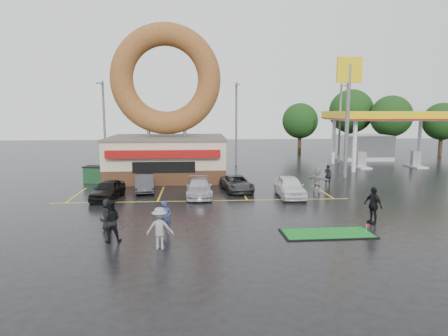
{
  "coord_description": "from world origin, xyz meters",
  "views": [
    {
      "loc": [
        -0.38,
        -22.77,
        6.04
      ],
      "look_at": [
        1.44,
        3.5,
        2.2
      ],
      "focal_mm": 32.0,
      "sensor_mm": 36.0,
      "label": 1
    }
  ],
  "objects": [
    {
      "name": "car_grey",
      "position": [
        2.62,
        6.47,
        0.58
      ],
      "size": [
        2.47,
        4.42,
        1.17
      ],
      "primitive_type": "imported",
      "rotation": [
        0.0,
        0.0,
        0.13
      ],
      "color": "#2E2D30",
      "rests_on": "ground"
    },
    {
      "name": "person_walker_near",
      "position": [
        8.48,
        5.59,
        0.92
      ],
      "size": [
        1.59,
        1.61,
        1.85
      ],
      "primitive_type": "imported",
      "rotation": [
        0.0,
        0.0,
        2.34
      ],
      "color": "gray",
      "rests_on": "ground"
    },
    {
      "name": "putting_green",
      "position": [
        5.99,
        -4.26,
        0.04
      ],
      "size": [
        4.51,
        2.03,
        0.56
      ],
      "color": "black",
      "rests_on": "ground"
    },
    {
      "name": "streetlight_left",
      "position": [
        -10.0,
        19.92,
        4.78
      ],
      "size": [
        0.4,
        2.21,
        9.0
      ],
      "color": "slate",
      "rests_on": "ground"
    },
    {
      "name": "person_blackjkt",
      "position": [
        -4.36,
        -4.69,
        0.99
      ],
      "size": [
        1.06,
        0.88,
        1.98
      ],
      "primitive_type": "imported",
      "rotation": [
        0.0,
        0.0,
        3.29
      ],
      "color": "black",
      "rests_on": "ground"
    },
    {
      "name": "donut_shop",
      "position": [
        -3.0,
        12.97,
        4.46
      ],
      "size": [
        10.2,
        8.7,
        13.5
      ],
      "color": "#472B19",
      "rests_on": "ground"
    },
    {
      "name": "person_cameraman",
      "position": [
        9.02,
        -2.55,
        0.99
      ],
      "size": [
        0.9,
        1.26,
        1.98
      ],
      "primitive_type": "imported",
      "rotation": [
        0.0,
        0.0,
        -1.17
      ],
      "color": "black",
      "rests_on": "ground"
    },
    {
      "name": "car_white",
      "position": [
        6.1,
        4.23,
        0.73
      ],
      "size": [
        1.77,
        4.31,
        1.46
      ],
      "primitive_type": "imported",
      "rotation": [
        0.0,
        0.0,
        -0.01
      ],
      "color": "white",
      "rests_on": "ground"
    },
    {
      "name": "shell_sign",
      "position": [
        13.0,
        12.0,
        7.38
      ],
      "size": [
        2.2,
        0.36,
        10.6
      ],
      "color": "slate",
      "rests_on": "ground"
    },
    {
      "name": "dumpster",
      "position": [
        -8.8,
        10.94,
        0.65
      ],
      "size": [
        2.03,
        1.58,
        1.3
      ],
      "primitive_type": "cube",
      "rotation": [
        0.0,
        0.0,
        -0.23
      ],
      "color": "#1C4825",
      "rests_on": "ground"
    },
    {
      "name": "tree_far_a",
      "position": [
        26.0,
        30.0,
        5.18
      ],
      "size": [
        5.6,
        5.6,
        8.0
      ],
      "color": "#332114",
      "rests_on": "ground"
    },
    {
      "name": "person_bystander",
      "position": [
        -4.93,
        -2.82,
        0.8
      ],
      "size": [
        0.65,
        0.86,
        1.59
      ],
      "primitive_type": "imported",
      "rotation": [
        0.0,
        0.0,
        1.38
      ],
      "color": "black",
      "rests_on": "ground"
    },
    {
      "name": "car_black",
      "position": [
        -6.44,
        4.36,
        0.67
      ],
      "size": [
        2.05,
        4.08,
        1.33
      ],
      "primitive_type": "imported",
      "rotation": [
        0.0,
        0.0,
        -0.12
      ],
      "color": "black",
      "rests_on": "ground"
    },
    {
      "name": "gas_station",
      "position": [
        20.0,
        20.94,
        3.7
      ],
      "size": [
        12.3,
        13.65,
        5.9
      ],
      "color": "silver",
      "rests_on": "ground"
    },
    {
      "name": "tree_far_c",
      "position": [
        22.0,
        34.0,
        5.84
      ],
      "size": [
        6.3,
        6.3,
        9.0
      ],
      "color": "#332114",
      "rests_on": "ground"
    },
    {
      "name": "ground",
      "position": [
        0.0,
        0.0,
        0.0
      ],
      "size": [
        120.0,
        120.0,
        0.0
      ],
      "primitive_type": "plane",
      "color": "black",
      "rests_on": "ground"
    },
    {
      "name": "person_hoodie",
      "position": [
        -2.01,
        -5.82,
        0.93
      ],
      "size": [
        1.26,
        0.8,
        1.87
      ],
      "primitive_type": "imported",
      "rotation": [
        0.0,
        0.0,
        3.05
      ],
      "color": "gray",
      "rests_on": "ground"
    },
    {
      "name": "streetlight_right",
      "position": [
        16.0,
        21.92,
        4.78
      ],
      "size": [
        0.4,
        2.21,
        9.0
      ],
      "color": "slate",
      "rests_on": "ground"
    },
    {
      "name": "person_blue",
      "position": [
        -1.93,
        -3.76,
        0.84
      ],
      "size": [
        0.72,
        0.6,
        1.68
      ],
      "primitive_type": "imported",
      "rotation": [
        0.0,
        0.0,
        0.39
      ],
      "color": "navy",
      "rests_on": "ground"
    },
    {
      "name": "car_dgrey",
      "position": [
        -4.28,
        6.85,
        0.63
      ],
      "size": [
        1.83,
        3.97,
        1.26
      ],
      "primitive_type": "imported",
      "rotation": [
        0.0,
        0.0,
        0.13
      ],
      "color": "#323134",
      "rests_on": "ground"
    },
    {
      "name": "streetlight_mid",
      "position": [
        4.0,
        20.92,
        4.78
      ],
      "size": [
        0.4,
        2.21,
        9.0
      ],
      "color": "slate",
      "rests_on": "ground"
    },
    {
      "name": "tree_far_d",
      "position": [
        14.0,
        32.0,
        4.53
      ],
      "size": [
        4.9,
        4.9,
        7.0
      ],
      "color": "#332114",
      "rests_on": "ground"
    },
    {
      "name": "tree_far_b",
      "position": [
        32.0,
        28.0,
        4.53
      ],
      "size": [
        4.9,
        4.9,
        7.0
      ],
      "color": "#332114",
      "rests_on": "ground"
    },
    {
      "name": "car_silver",
      "position": [
        -0.23,
        4.79,
        0.64
      ],
      "size": [
        1.83,
        4.4,
        1.27
      ],
      "primitive_type": "imported",
      "rotation": [
        0.0,
        0.0,
        0.01
      ],
      "color": "#B1B1B6",
      "rests_on": "ground"
    },
    {
      "name": "person_walker_far",
      "position": [
        10.2,
        8.36,
        0.84
      ],
      "size": [
        0.72,
        0.72,
        1.68
      ],
      "primitive_type": "imported",
      "rotation": [
        0.0,
        0.0,
        2.36
      ],
      "color": "black",
      "rests_on": "ground"
    }
  ]
}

